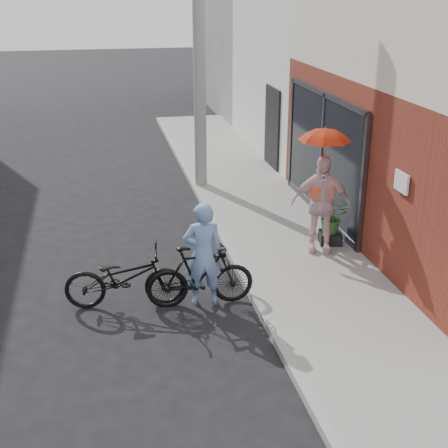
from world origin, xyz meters
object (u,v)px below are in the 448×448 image
object	(u,v)px
kimono_woman	(321,204)
bike_left	(125,278)
utility_pole	(199,36)
bike_right	(200,276)
planter	(330,238)
officer	(203,254)

from	to	relation	value
kimono_woman	bike_left	bearing A→B (deg)	-144.49
utility_pole	bike_right	bearing A→B (deg)	-99.99
bike_right	kimono_woman	bearing A→B (deg)	-59.82
utility_pole	planter	world-z (taller)	utility_pole
utility_pole	officer	distance (m)	6.27
officer	bike_right	xyz separation A→B (m)	(-0.06, -0.05, -0.33)
officer	bike_left	size ratio (longest dim) A/B	0.91
utility_pole	kimono_woman	world-z (taller)	utility_pole
utility_pole	officer	world-z (taller)	utility_pole
utility_pole	planter	distance (m)	5.46
kimono_woman	planter	bearing A→B (deg)	56.02
bike_right	kimono_woman	distance (m)	2.78
bike_left	officer	bearing A→B (deg)	-91.68
kimono_woman	officer	bearing A→B (deg)	-133.38
utility_pole	planter	bearing A→B (deg)	-66.88
bike_left	bike_right	size ratio (longest dim) A/B	1.10
bike_left	planter	bearing A→B (deg)	-63.93
bike_right	planter	size ratio (longest dim) A/B	4.13
utility_pole	officer	xyz separation A→B (m)	(-0.93, -5.59, -2.68)
bike_left	kimono_woman	xyz separation A→B (m)	(3.49, 1.15, 0.52)
planter	officer	bearing A→B (deg)	-149.30
bike_left	kimono_woman	bearing A→B (deg)	-66.03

